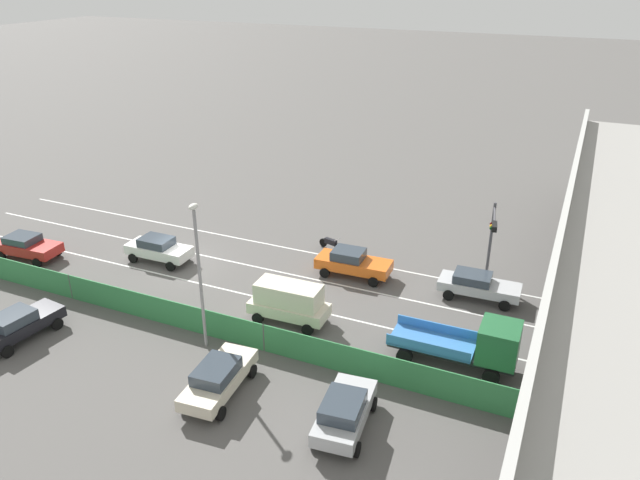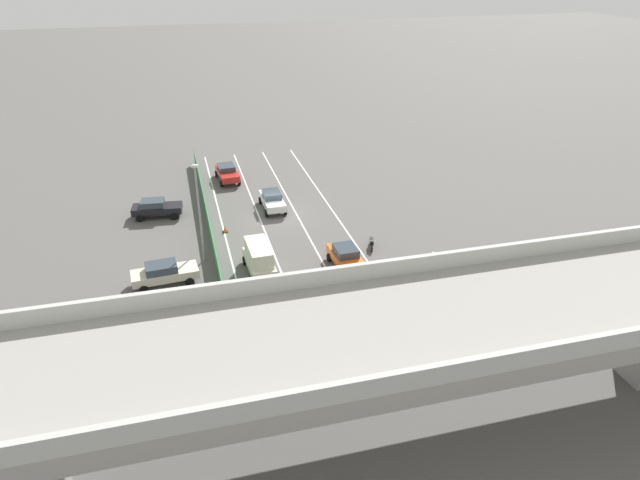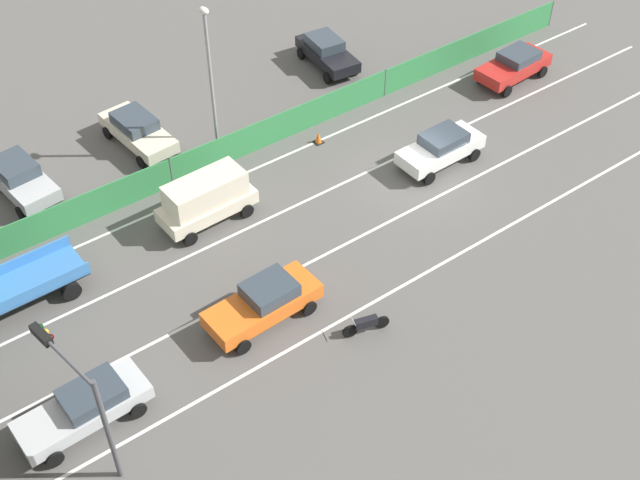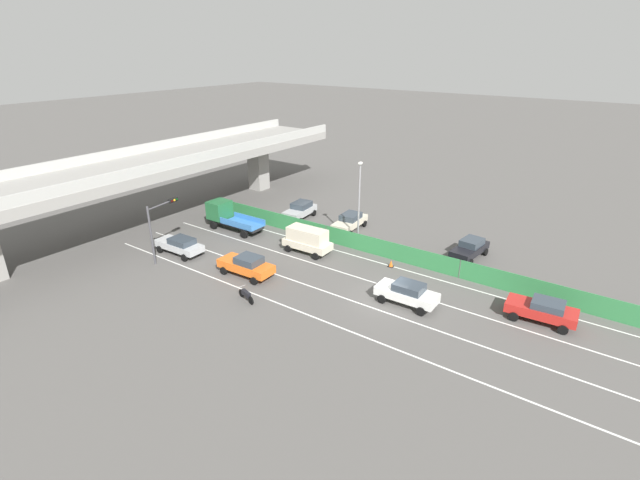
% 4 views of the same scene
% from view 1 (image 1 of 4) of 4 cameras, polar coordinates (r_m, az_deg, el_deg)
% --- Properties ---
extents(ground_plane, '(300.00, 300.00, 0.00)m').
position_cam_1_polar(ground_plane, '(40.70, -12.87, -2.24)').
color(ground_plane, '#565451').
extents(lane_line_left_edge, '(0.14, 42.49, 0.01)m').
position_cam_1_polar(lane_line_left_edge, '(42.82, -5.39, -0.29)').
color(lane_line_left_edge, silver).
rests_on(lane_line_left_edge, ground).
extents(lane_line_mid_left, '(0.14, 42.49, 0.01)m').
position_cam_1_polar(lane_line_mid_left, '(40.23, -7.73, -2.14)').
color(lane_line_mid_left, silver).
rests_on(lane_line_mid_left, ground).
extents(lane_line_mid_right, '(0.14, 42.49, 0.01)m').
position_cam_1_polar(lane_line_mid_right, '(37.76, -10.39, -4.23)').
color(lane_line_mid_right, silver).
rests_on(lane_line_mid_right, ground).
extents(lane_line_right_edge, '(0.14, 42.49, 0.01)m').
position_cam_1_polar(lane_line_right_edge, '(35.44, -13.43, -6.60)').
color(lane_line_right_edge, silver).
rests_on(lane_line_right_edge, ground).
extents(green_fence, '(0.10, 38.59, 1.57)m').
position_cam_1_polar(green_fence, '(34.25, -14.77, -6.41)').
color(green_fence, '#338447').
rests_on(green_fence, ground).
extents(car_taxi_orange, '(2.16, 4.74, 1.71)m').
position_cam_1_polar(car_taxi_orange, '(37.96, 3.07, -2.09)').
color(car_taxi_orange, orange).
rests_on(car_taxi_orange, ground).
extents(car_sedan_white, '(2.02, 4.40, 1.66)m').
position_cam_1_polar(car_sedan_white, '(41.10, -14.94, -0.77)').
color(car_sedan_white, white).
rests_on(car_sedan_white, ground).
extents(car_van_cream, '(2.10, 4.40, 2.26)m').
position_cam_1_polar(car_van_cream, '(33.10, -2.94, -5.72)').
color(car_van_cream, beige).
rests_on(car_van_cream, ground).
extents(car_sedan_red, '(2.29, 4.52, 1.59)m').
position_cam_1_polar(car_sedan_red, '(44.62, -25.83, -0.47)').
color(car_sedan_red, red).
rests_on(car_sedan_red, ground).
extents(car_sedan_silver, '(2.08, 4.72, 1.54)m').
position_cam_1_polar(car_sedan_silver, '(36.62, 14.58, -4.09)').
color(car_sedan_silver, '#B7BABC').
rests_on(car_sedan_silver, ground).
extents(flatbed_truck_blue, '(2.33, 6.14, 2.63)m').
position_cam_1_polar(flatbed_truck_blue, '(30.37, 14.58, -9.50)').
color(flatbed_truck_blue, black).
rests_on(flatbed_truck_blue, ground).
extents(motorcycle, '(0.77, 1.90, 0.93)m').
position_cam_1_polar(motorcycle, '(41.53, 1.02, -0.31)').
color(motorcycle, black).
rests_on(motorcycle, ground).
extents(parked_sedan_dark, '(4.50, 2.33, 1.64)m').
position_cam_1_polar(parked_sedan_dark, '(35.43, -26.44, -7.06)').
color(parked_sedan_dark, black).
rests_on(parked_sedan_dark, ground).
extents(parked_sedan_cream, '(4.77, 2.29, 1.64)m').
position_cam_1_polar(parked_sedan_cream, '(28.49, -9.52, -12.59)').
color(parked_sedan_cream, beige).
rests_on(parked_sedan_cream, ground).
extents(parked_wagon_silver, '(4.38, 2.40, 1.70)m').
position_cam_1_polar(parked_wagon_silver, '(26.33, 2.30, -15.75)').
color(parked_wagon_silver, '#B2B5B7').
rests_on(parked_wagon_silver, ground).
extents(traffic_light, '(3.46, 0.77, 5.09)m').
position_cam_1_polar(traffic_light, '(36.62, 15.85, 0.59)').
color(traffic_light, '#47474C').
rests_on(traffic_light, ground).
extents(street_lamp, '(0.60, 0.36, 7.82)m').
position_cam_1_polar(street_lamp, '(29.95, -11.32, -2.24)').
color(street_lamp, gray).
rests_on(street_lamp, ground).
extents(traffic_cone, '(0.47, 0.47, 0.58)m').
position_cam_1_polar(traffic_cone, '(35.98, -14.78, -5.76)').
color(traffic_cone, orange).
rests_on(traffic_cone, ground).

